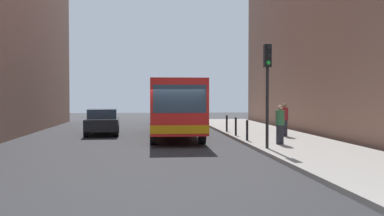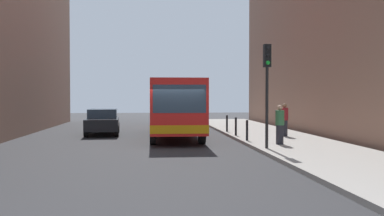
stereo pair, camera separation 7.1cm
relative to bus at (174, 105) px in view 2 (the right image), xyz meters
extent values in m
plane|color=#2D2D30|center=(-0.27, -4.79, -1.73)|extent=(80.00, 80.00, 0.00)
cube|color=#9E9991|center=(5.13, -4.79, -1.65)|extent=(4.40, 40.00, 0.15)
cube|color=#936B56|center=(11.23, -0.79, 4.85)|extent=(7.00, 32.00, 13.15)
cube|color=red|center=(0.00, -0.11, 0.02)|extent=(2.63, 11.03, 2.50)
cube|color=orange|center=(0.00, -0.11, -0.93)|extent=(2.65, 11.05, 0.36)
cube|color=#2D3D4C|center=(-0.06, -5.59, 0.37)|extent=(2.26, 0.09, 1.20)
cube|color=#2D3D4C|center=(0.00, 0.39, 0.37)|extent=(2.63, 9.43, 1.00)
cylinder|color=black|center=(1.08, -4.02, -1.23)|extent=(0.29, 1.00, 1.00)
cylinder|color=black|center=(-1.18, -3.99, -1.23)|extent=(0.29, 1.00, 1.00)
cylinder|color=black|center=(1.17, 3.78, -1.23)|extent=(0.29, 1.00, 1.00)
cylinder|color=black|center=(-1.09, 3.81, -1.23)|extent=(0.29, 1.00, 1.00)
cube|color=black|center=(-4.02, 1.50, -1.09)|extent=(2.05, 4.49, 0.64)
cube|color=#2D3D4C|center=(-4.02, 1.65, -0.51)|extent=(1.74, 2.55, 0.52)
cylinder|color=black|center=(-3.11, 0.05, -1.41)|extent=(0.26, 0.65, 0.64)
cylinder|color=black|center=(-4.75, -0.04, -1.41)|extent=(0.26, 0.65, 0.64)
cylinder|color=black|center=(-3.28, 3.05, -1.41)|extent=(0.26, 0.65, 0.64)
cylinder|color=black|center=(-4.92, 2.95, -1.41)|extent=(0.26, 0.65, 0.64)
cube|color=black|center=(0.32, 11.07, -1.09)|extent=(1.95, 4.46, 0.64)
cube|color=#2D3D4C|center=(0.32, 11.22, -0.51)|extent=(1.68, 2.52, 0.52)
cylinder|color=black|center=(1.19, 9.60, -1.41)|extent=(0.24, 0.65, 0.64)
cylinder|color=black|center=(-0.45, 9.55, -1.41)|extent=(0.24, 0.65, 0.64)
cylinder|color=black|center=(1.09, 12.60, -1.41)|extent=(0.24, 0.65, 0.64)
cylinder|color=black|center=(-0.55, 12.54, -1.41)|extent=(0.24, 0.65, 0.64)
cylinder|color=black|center=(3.28, -7.14, 0.02)|extent=(0.12, 0.12, 3.20)
cube|color=black|center=(3.28, -7.14, 2.07)|extent=(0.28, 0.24, 0.90)
sphere|color=black|center=(3.28, -7.27, 2.35)|extent=(0.16, 0.16, 0.16)
sphere|color=black|center=(3.28, -7.27, 2.07)|extent=(0.16, 0.16, 0.16)
sphere|color=green|center=(3.28, -7.27, 1.79)|extent=(0.16, 0.16, 0.16)
cylinder|color=black|center=(3.18, -4.09, -1.10)|extent=(0.11, 0.11, 0.95)
cylinder|color=black|center=(3.18, -1.45, -1.10)|extent=(0.11, 0.11, 0.95)
cylinder|color=black|center=(3.18, 1.19, -1.10)|extent=(0.11, 0.11, 0.95)
cylinder|color=#26262D|center=(4.23, -5.78, -1.16)|extent=(0.32, 0.32, 0.82)
cylinder|color=#336B3F|center=(4.23, -5.78, -0.44)|extent=(0.38, 0.38, 0.63)
sphere|color=tan|center=(4.23, -5.78, -0.01)|extent=(0.23, 0.23, 0.23)
cylinder|color=#26262D|center=(5.60, -2.09, -1.16)|extent=(0.32, 0.32, 0.83)
cylinder|color=maroon|center=(5.60, -2.09, -0.43)|extent=(0.38, 0.38, 0.64)
sphere|color=#8C6647|center=(5.60, -2.09, 0.00)|extent=(0.23, 0.23, 0.23)
camera|label=1|loc=(-1.40, -23.95, 0.47)|focal=40.82mm
camera|label=2|loc=(-1.33, -23.96, 0.47)|focal=40.82mm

